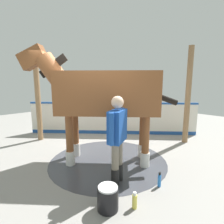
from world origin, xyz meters
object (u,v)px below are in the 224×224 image
Objects in this scene: bottle_shampoo at (135,201)px; horse at (103,95)px; bottle_spray at (159,180)px; handler at (117,135)px; wash_bucket at (108,198)px.

horse is at bearing 153.58° from bottle_shampoo.
horse is 10.03× the size of bottle_spray.
horse is 1.70× the size of handler.
wash_bucket is (1.25, -1.05, -1.38)m from horse.
wash_bucket reaches higher than bottle_spray.
bottle_spray is (-0.03, 0.75, 0.01)m from bottle_shampoo.
handler reaches higher than bottle_shampoo.
handler is at bearing 122.60° from wash_bucket.
bottle_shampoo is (0.65, -0.31, -0.80)m from handler.
bottle_spray is (1.49, -0.01, -1.44)m from horse.
handler is (0.87, -0.44, -0.64)m from horse.
horse is 1.17m from handler.
bottle_spray is (0.24, 1.04, -0.05)m from wash_bucket.
wash_bucket is at bearing -131.95° from bottle_shampoo.
wash_bucket is 1.33× the size of bottle_spray.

